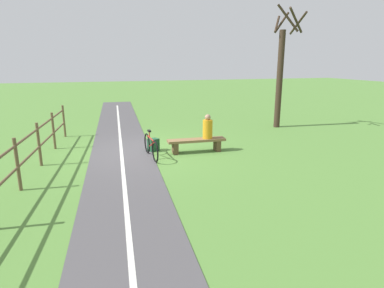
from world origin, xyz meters
TOP-DOWN VIEW (x-y plane):
  - ground_plane at (0.00, 0.00)m, footprint 80.00×80.00m
  - paved_path at (0.86, 4.00)m, footprint 4.14×36.05m
  - path_centre_line at (0.86, 4.00)m, footprint 2.05×31.95m
  - bench at (-1.79, 0.61)m, footprint 1.94×0.49m
  - person_seated at (-2.17, 0.63)m, footprint 0.34×0.34m
  - bicycle at (-0.24, 0.79)m, footprint 0.16×1.72m
  - backpack at (-0.44, 0.06)m, footprint 0.42×0.39m
  - fence_roadside at (3.24, 3.50)m, footprint 1.43×13.18m
  - tree_near_bench at (-6.63, -2.33)m, footprint 1.40×1.44m

SIDE VIEW (x-z plane):
  - ground_plane at x=0.00m, z-range 0.00..0.00m
  - paved_path at x=0.86m, z-range 0.00..0.02m
  - path_centre_line at x=0.86m, z-range 0.02..0.02m
  - backpack at x=-0.44m, z-range 0.00..0.42m
  - bench at x=-1.79m, z-range 0.09..0.54m
  - bicycle at x=-0.24m, z-range -0.07..0.77m
  - fence_roadside at x=3.24m, z-range 0.11..1.37m
  - person_seated at x=-2.17m, z-range 0.40..1.20m
  - tree_near_bench at x=-6.63m, z-range -0.11..5.08m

